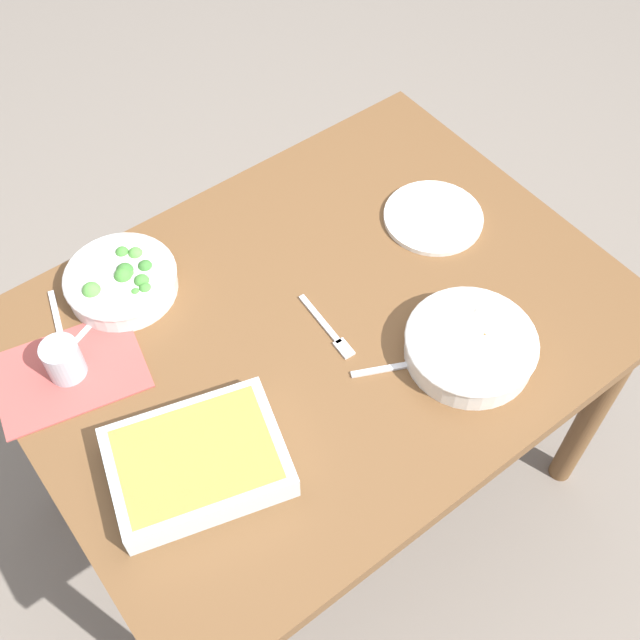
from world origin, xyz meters
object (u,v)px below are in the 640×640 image
at_px(side_plate, 433,217).
at_px(baking_dish, 197,461).
at_px(drink_cup, 64,362).
at_px(stew_bowl, 470,346).
at_px(broccoli_bowl, 122,280).
at_px(spoon_spare, 60,333).
at_px(spoon_by_broccoli, 97,318).
at_px(fork_on_table, 329,330).
at_px(spoon_by_stew, 408,364).

bearing_deg(side_plate, baking_dish, -164.77).
bearing_deg(drink_cup, side_plate, -8.51).
bearing_deg(stew_bowl, baking_dish, 168.68).
height_order(broccoli_bowl, spoon_spare, broccoli_bowl).
relative_size(stew_bowl, side_plate, 1.16).
bearing_deg(stew_bowl, spoon_by_broccoli, 136.13).
xyz_separation_m(stew_bowl, spoon_spare, (-0.61, 0.52, -0.03)).
xyz_separation_m(baking_dish, fork_on_table, (0.37, 0.10, -0.03)).
xyz_separation_m(spoon_by_stew, fork_on_table, (-0.07, 0.16, -0.00)).
xyz_separation_m(broccoli_bowl, fork_on_table, (0.27, -0.34, -0.03)).
height_order(stew_bowl, drink_cup, drink_cup).
relative_size(baking_dish, drink_cup, 4.11).
xyz_separation_m(broccoli_bowl, drink_cup, (-0.18, -0.11, 0.01)).
xyz_separation_m(broccoli_bowl, baking_dish, (-0.09, -0.44, 0.00)).
bearing_deg(spoon_by_broccoli, baking_dish, -91.66).
height_order(broccoli_bowl, fork_on_table, broccoli_bowl).
bearing_deg(spoon_by_stew, drink_cup, 144.20).
height_order(spoon_by_stew, spoon_by_broccoli, same).
relative_size(drink_cup, spoon_by_stew, 0.51).
xyz_separation_m(side_plate, spoon_spare, (-0.80, 0.21, -0.00)).
height_order(stew_bowl, side_plate, stew_bowl).
xyz_separation_m(stew_bowl, spoon_by_stew, (-0.11, 0.05, -0.03)).
bearing_deg(broccoli_bowl, side_plate, -20.37).
xyz_separation_m(side_plate, fork_on_table, (-0.37, -0.10, -0.00)).
bearing_deg(spoon_spare, spoon_by_broccoli, -7.35).
relative_size(baking_dish, side_plate, 1.59).
bearing_deg(fork_on_table, spoon_by_broccoli, 139.16).
height_order(spoon_by_broccoli, spoon_spare, same).
bearing_deg(drink_cup, spoon_by_stew, -35.80).
xyz_separation_m(broccoli_bowl, spoon_by_broccoli, (-0.08, -0.03, -0.03)).
bearing_deg(side_plate, spoon_spare, 164.97).
bearing_deg(spoon_spare, broccoli_bowl, 8.69).
xyz_separation_m(stew_bowl, broccoli_bowl, (-0.45, 0.55, -0.00)).
distance_m(broccoli_bowl, spoon_spare, 0.16).
height_order(spoon_by_broccoli, fork_on_table, spoon_by_broccoli).
relative_size(broccoli_bowl, spoon_by_broccoli, 1.37).
distance_m(broccoli_bowl, fork_on_table, 0.44).
bearing_deg(baking_dish, spoon_by_stew, -7.54).
bearing_deg(spoon_by_broccoli, spoon_by_stew, -47.37).
height_order(baking_dish, spoon_by_stew, baking_dish).
xyz_separation_m(baking_dish, drink_cup, (-0.09, 0.32, 0.00)).
bearing_deg(spoon_spare, baking_dish, -81.19).
xyz_separation_m(baking_dish, side_plate, (0.73, 0.20, -0.03)).
relative_size(side_plate, spoon_by_broccoli, 1.31).
bearing_deg(spoon_by_broccoli, broccoli_bowl, 22.73).
relative_size(baking_dish, fork_on_table, 1.97).
bearing_deg(broccoli_bowl, drink_cup, -147.94).
bearing_deg(baking_dish, drink_cup, 105.75).
distance_m(side_plate, spoon_by_stew, 0.39).
bearing_deg(spoon_spare, side_plate, -15.03).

